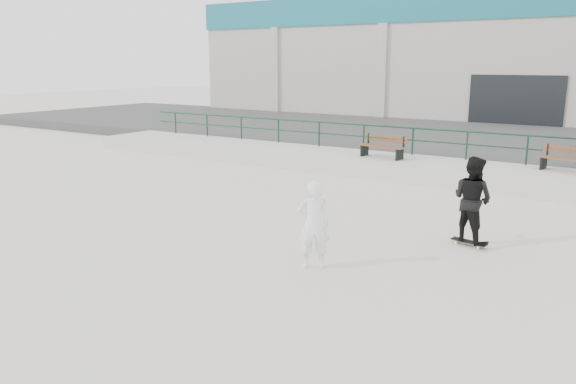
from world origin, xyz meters
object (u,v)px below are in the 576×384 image
Objects in this scene: seated_skater at (313,225)px; standing_skater at (472,199)px; bench_left at (383,147)px; skateboard at (469,242)px; bench_right at (568,159)px.

standing_skater is at bearing -159.57° from seated_skater.
bench_left is 8.56m from skateboard.
bench_right is 7.61m from standing_skater.
bench_right is 1.04× the size of seated_skater.
standing_skater is at bearing 0.00° from skateboard.
skateboard is 0.95m from standing_skater.
standing_skater is at bearing -46.15° from bench_left.
bench_right is at bearing 13.96° from bench_left.
bench_left is 6.04m from bench_right.
bench_left is at bearing -107.71° from seated_skater.
skateboard is 3.80m from seated_skater.
bench_left reaches higher than bench_right.
bench_left reaches higher than skateboard.
bench_right is 0.97× the size of standing_skater.
standing_skater is (0.00, 0.00, 0.95)m from skateboard.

